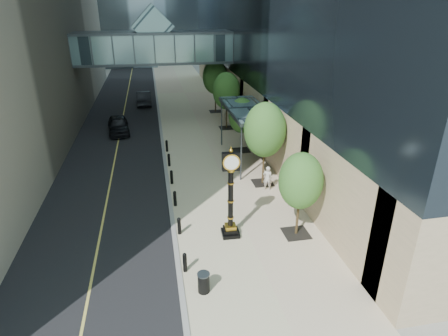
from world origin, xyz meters
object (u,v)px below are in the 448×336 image
(car_near, at_px, (118,125))
(street_clock, at_px, (231,200))
(pedestrian, at_px, (268,178))
(trash_bin, at_px, (204,283))
(car_far, at_px, (144,98))

(car_near, bearing_deg, street_clock, -76.21)
(pedestrian, bearing_deg, trash_bin, 79.93)
(pedestrian, height_order, car_far, pedestrian)
(pedestrian, distance_m, car_near, 18.11)
(street_clock, distance_m, car_far, 31.05)
(pedestrian, height_order, car_near, pedestrian)
(trash_bin, bearing_deg, car_far, 94.29)
(trash_bin, relative_size, car_far, 0.18)
(street_clock, relative_size, car_far, 1.00)
(trash_bin, xyz_separation_m, car_far, (-2.61, 34.75, 0.34))
(car_near, bearing_deg, car_far, 71.61)
(pedestrian, relative_size, car_near, 0.36)
(street_clock, xyz_separation_m, pedestrian, (3.58, 4.88, -1.33))
(pedestrian, bearing_deg, street_clock, 75.78)
(trash_bin, height_order, car_near, car_near)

